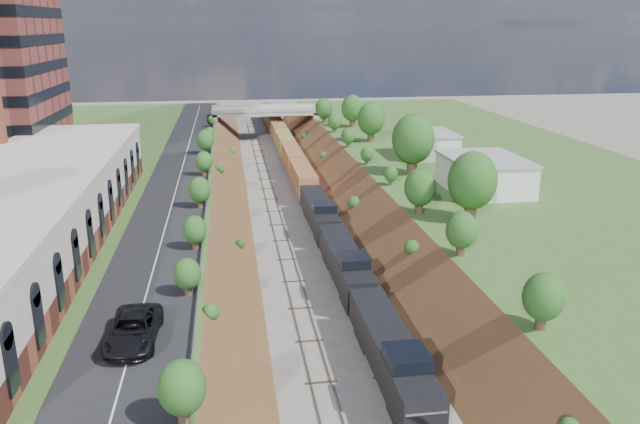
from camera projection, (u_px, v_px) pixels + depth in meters
platform_left at (40, 210)px, 80.29m from camera, size 44.00×180.00×5.00m
platform_right at (522, 190)px, 89.62m from camera, size 44.00×180.00×5.00m
embankment_left at (214, 221)px, 84.12m from camera, size 10.00×180.00×10.00m
embankment_right at (373, 214)px, 87.23m from camera, size 10.00×180.00×10.00m
rail_left_track at (276, 217)px, 85.28m from camera, size 1.58×180.00×0.18m
rail_right_track at (313, 216)px, 86.02m from camera, size 1.58×180.00×0.18m
road at (177, 186)px, 82.03m from camera, size 8.00×180.00×0.10m
guardrail at (209, 181)px, 82.27m from camera, size 0.10×171.00×0.70m
commercial_building at (23, 212)px, 58.43m from camera, size 14.30×62.30×7.00m
overpass at (265, 117)px, 142.96m from camera, size 24.50×8.30×7.40m
white_building_near at (484, 175)px, 79.40m from camera, size 9.00×12.00×4.00m
white_building_far at (427, 145)px, 100.22m from camera, size 8.00×10.00×3.60m
tree_right_large at (472, 181)px, 66.43m from camera, size 5.25×5.25×7.61m
tree_left_crest at (189, 295)px, 44.10m from camera, size 2.45×2.45×3.55m
freight_train at (293, 160)px, 109.84m from camera, size 2.86×146.36×4.55m
suv at (133, 329)px, 41.28m from camera, size 3.45×7.00×1.91m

